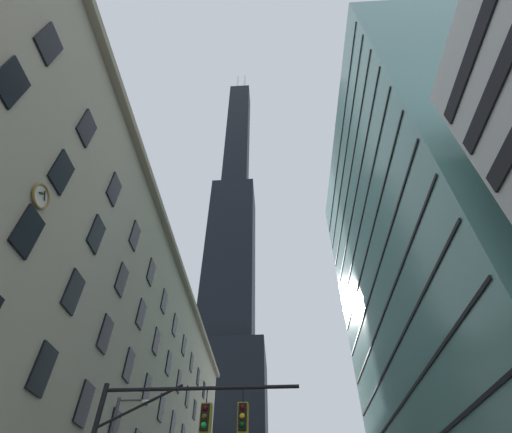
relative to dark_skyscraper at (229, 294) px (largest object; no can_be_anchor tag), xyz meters
name	(u,v)px	position (x,y,z in m)	size (l,w,h in m)	color
station_building	(70,389)	(-5.02, -66.44, -51.65)	(17.71, 64.83, 27.59)	#B2A88E
dark_skyscraper	(229,294)	(0.00, 0.00, 0.00)	(22.89, 22.89, 217.24)	black
glass_office_midrise	(435,261)	(32.93, -67.00, -38.70)	(14.96, 38.22, 53.45)	slate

